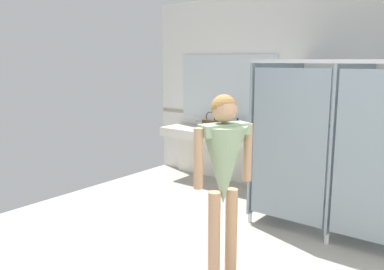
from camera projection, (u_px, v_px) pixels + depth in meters
The scene contains 6 objects.
vanity_counter at pixel (219, 144), 6.50m from camera, with size 1.88×0.57×0.95m.
mirror_panel at pixel (227, 87), 6.49m from camera, with size 1.78×0.02×1.04m, color silver.
bathroom_stalls at pixel (347, 144), 4.52m from camera, with size 1.95×1.43×1.95m.
person_standing at pixel (224, 164), 3.51m from camera, with size 0.53×0.54×1.66m.
handbag at pixel (210, 125), 6.26m from camera, with size 0.23×0.14×0.32m.
soap_dispenser at pixel (237, 126), 6.32m from camera, with size 0.07×0.07×0.21m.
Camera 1 is at (1.11, -2.32, 1.95)m, focal length 37.87 mm.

